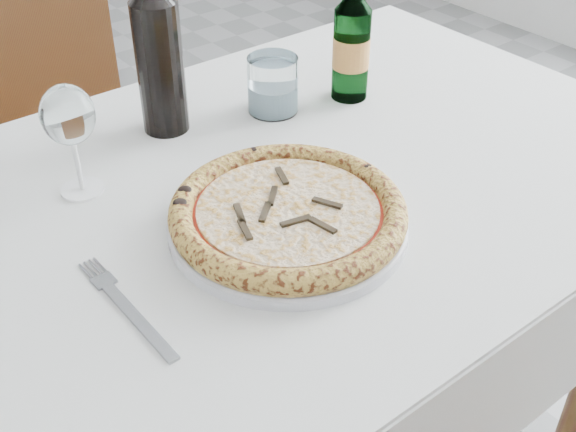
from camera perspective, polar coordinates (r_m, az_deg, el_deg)
name	(u,v)px	position (r m, az deg, el deg)	size (l,w,h in m)	color
dining_table	(245,249)	(1.04, -3.39, -2.60)	(1.34, 0.80, 0.76)	#562917
chair_far	(30,116)	(1.74, -19.71, 7.47)	(0.55, 0.55, 0.93)	#562917
plate	(288,223)	(0.91, 0.00, -0.56)	(0.31, 0.31, 0.02)	silver
pizza	(288,212)	(0.90, 0.00, 0.32)	(0.30, 0.30, 0.03)	#E2B959
fork	(128,308)	(0.82, -12.55, -7.15)	(0.03, 0.21, 0.00)	gray
wine_glass	(68,118)	(0.97, -16.98, 7.42)	(0.07, 0.07, 0.16)	white
tumbler	(273,88)	(1.17, -1.20, 10.05)	(0.08, 0.08, 0.09)	white
beer_bottle	(351,44)	(1.20, 5.04, 13.40)	(0.06, 0.06, 0.23)	#2C6336
wine_bottle	(159,54)	(1.10, -10.18, 12.48)	(0.07, 0.07, 0.29)	black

